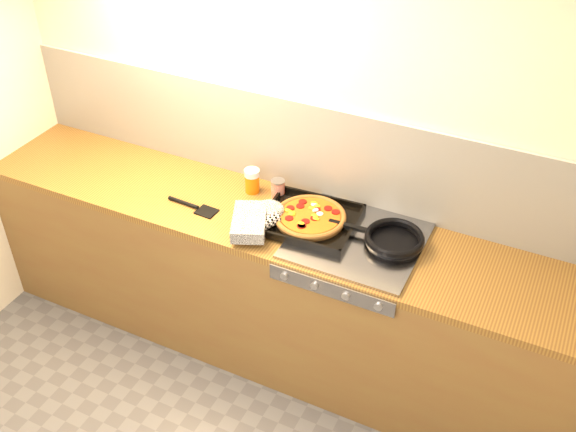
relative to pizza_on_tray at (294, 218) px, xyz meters
The scene contains 9 objects.
room_shell 0.39m from the pizza_on_tray, 112.94° to the left, with size 3.20×3.20×3.20m.
counter_run 0.51m from the pizza_on_tray, behind, with size 3.20×0.62×0.90m.
stovetop 0.32m from the pizza_on_tray, ahead, with size 0.60×0.56×0.02m, color gray.
pizza_on_tray is the anchor object (origin of this frame).
frying_pan 0.49m from the pizza_on_tray, ahead, with size 0.47×0.29×0.05m.
tomato_can 0.25m from the pizza_on_tray, 134.10° to the left, with size 0.08×0.08×0.10m.
juice_glass 0.36m from the pizza_on_tray, 151.74° to the left, with size 0.10×0.10×0.13m.
wooden_spoon 0.25m from the pizza_on_tray, 75.18° to the left, with size 0.28×0.15×0.02m.
black_spatula 0.53m from the pizza_on_tray, behind, with size 0.28×0.09×0.02m.
Camera 1 is at (1.24, -1.26, 2.88)m, focal length 42.00 mm.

